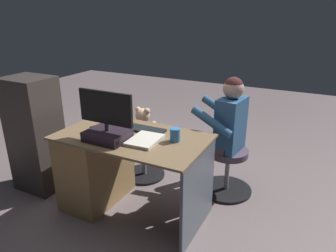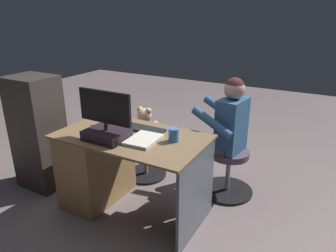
# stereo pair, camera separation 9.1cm
# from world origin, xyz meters

# --- Properties ---
(ground_plane) EXTENTS (10.00, 10.00, 0.00)m
(ground_plane) POSITION_xyz_m (0.00, 0.00, 0.00)
(ground_plane) COLOR slate
(desk) EXTENTS (1.25, 0.72, 0.73)m
(desk) POSITION_xyz_m (0.33, 0.30, 0.39)
(desk) COLOR brown
(desk) RESTS_ON ground_plane
(monitor) EXTENTS (0.48, 0.26, 0.40)m
(monitor) POSITION_xyz_m (0.12, 0.46, 0.85)
(monitor) COLOR black
(monitor) RESTS_ON desk
(keyboard) EXTENTS (0.42, 0.14, 0.02)m
(keyboard) POSITION_xyz_m (0.00, 0.15, 0.74)
(keyboard) COLOR black
(keyboard) RESTS_ON desk
(computer_mouse) EXTENTS (0.06, 0.10, 0.04)m
(computer_mouse) POSITION_xyz_m (0.30, 0.17, 0.75)
(computer_mouse) COLOR #1E2B26
(computer_mouse) RESTS_ON desk
(cup) EXTENTS (0.08, 0.08, 0.11)m
(cup) POSITION_xyz_m (-0.36, 0.24, 0.79)
(cup) COLOR #3372BF
(cup) RESTS_ON desk
(tv_remote) EXTENTS (0.10, 0.16, 0.02)m
(tv_remote) POSITION_xyz_m (0.38, 0.27, 0.74)
(tv_remote) COLOR black
(tv_remote) RESTS_ON desk
(notebook_binder) EXTENTS (0.24, 0.31, 0.02)m
(notebook_binder) POSITION_xyz_m (-0.15, 0.35, 0.74)
(notebook_binder) COLOR beige
(notebook_binder) RESTS_ON desk
(office_chair_teddy) EXTENTS (0.44, 0.44, 0.45)m
(office_chair_teddy) POSITION_xyz_m (0.25, -0.28, 0.26)
(office_chair_teddy) COLOR black
(office_chair_teddy) RESTS_ON ground_plane
(teddy_bear) EXTENTS (0.22, 0.23, 0.33)m
(teddy_bear) POSITION_xyz_m (0.25, -0.29, 0.60)
(teddy_bear) COLOR #DBB089
(teddy_bear) RESTS_ON office_chair_teddy
(visitor_chair) EXTENTS (0.51, 0.51, 0.45)m
(visitor_chair) POSITION_xyz_m (-0.63, -0.39, 0.24)
(visitor_chair) COLOR black
(visitor_chair) RESTS_ON ground_plane
(person) EXTENTS (0.53, 0.52, 1.16)m
(person) POSITION_xyz_m (-0.55, -0.38, 0.68)
(person) COLOR #2C547E
(person) RESTS_ON ground_plane
(equipment_rack) EXTENTS (0.44, 0.36, 1.14)m
(equipment_rack) POSITION_xyz_m (1.08, 0.38, 0.57)
(equipment_rack) COLOR #342D2A
(equipment_rack) RESTS_ON ground_plane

